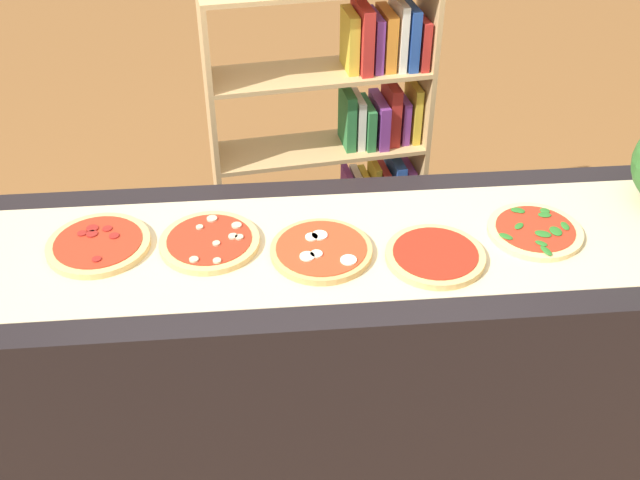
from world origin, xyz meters
TOP-DOWN VIEW (x-y plane):
  - ground_plane at (0.00, 0.00)m, footprint 12.00×12.00m
  - counter at (0.00, 0.00)m, footprint 2.63×0.72m
  - parchment_paper at (0.00, 0.00)m, footprint 2.24×0.53m
  - pizza_pepperoni_0 at (-0.65, 0.04)m, footprint 0.30×0.30m
  - pizza_mushroom_1 at (-0.32, 0.03)m, footprint 0.30×0.30m
  - pizza_mozzarella_2 at (0.00, -0.04)m, footprint 0.30×0.30m
  - pizza_plain_3 at (0.33, -0.10)m, footprint 0.29×0.29m
  - pizza_spinach_4 at (0.65, -0.00)m, footprint 0.28×0.28m
  - bookshelf at (0.21, 0.98)m, footprint 0.91×0.37m

SIDE VIEW (x-z plane):
  - ground_plane at x=0.00m, z-range 0.00..0.00m
  - counter at x=0.00m, z-range 0.00..0.92m
  - bookshelf at x=0.21m, z-range 0.03..1.40m
  - parchment_paper at x=0.00m, z-range 0.92..0.92m
  - pizza_spinach_4 at x=0.65m, z-range 0.92..0.94m
  - pizza_mushroom_1 at x=-0.32m, z-range 0.92..0.94m
  - pizza_pepperoni_0 at x=-0.65m, z-range 0.92..0.94m
  - pizza_plain_3 at x=0.33m, z-range 0.92..0.94m
  - pizza_mozzarella_2 at x=0.00m, z-range 0.92..0.94m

